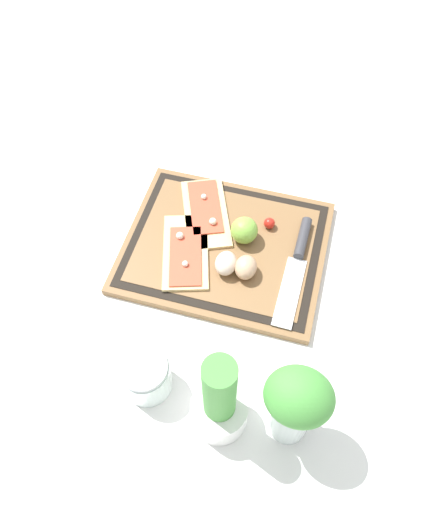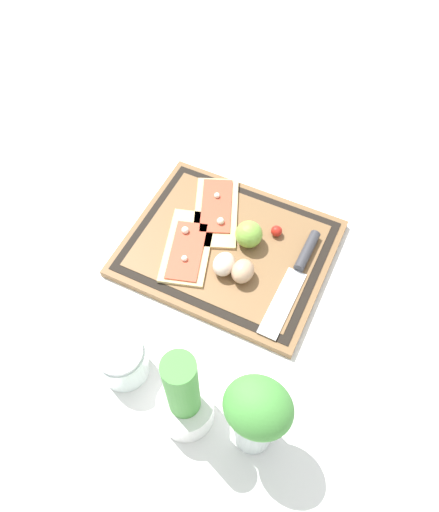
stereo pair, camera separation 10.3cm
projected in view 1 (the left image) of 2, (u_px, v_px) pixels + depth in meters
The scene contains 12 objects.
ground_plane at pixel (225, 249), 1.08m from camera, with size 6.00×6.00×0.00m, color white.
cutting_board at pixel (225, 247), 1.08m from camera, with size 0.43×0.35×0.02m.
pizza_slice_near at pixel (206, 212), 1.11m from camera, with size 0.16×0.21×0.02m.
pizza_slice_far at pixel (185, 252), 1.05m from camera, with size 0.15×0.21×0.02m.
knife at pixel (299, 253), 1.04m from camera, with size 0.04×0.26×0.02m.
egg_brown at pixel (246, 267), 1.01m from camera, with size 0.04×0.05×0.04m, color tan.
egg_pink at pixel (226, 263), 1.01m from camera, with size 0.04×0.05×0.04m, color beige.
lime at pixel (244, 230), 1.05m from camera, with size 0.06×0.06×0.06m, color #7FB742.
cherry_tomato_red at pixel (269, 223), 1.08m from camera, with size 0.02×0.02×0.02m, color red.
herb_pot at pixel (220, 404), 0.82m from camera, with size 0.10×0.10×0.24m.
sauce_jar at pixel (146, 377), 0.89m from camera, with size 0.09×0.09×0.09m.
herb_glass at pixel (296, 404), 0.78m from camera, with size 0.11×0.10×0.20m.
Camera 1 is at (-0.15, 0.59, 0.90)m, focal length 35.00 mm.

